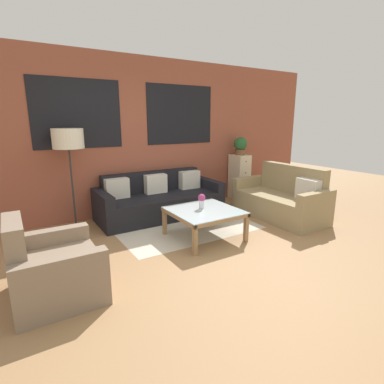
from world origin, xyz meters
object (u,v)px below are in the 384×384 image
Objects in this scene: coffee_table at (204,214)px; potted_plant at (240,145)px; floor_lamp at (68,142)px; drawer_cabinet at (239,177)px; armchair_corner at (53,270)px; couch_dark at (160,201)px; settee_vintage at (281,200)px; flower_vase at (202,200)px.

potted_plant is at bearing 37.68° from coffee_table.
floor_lamp is 3.59m from drawer_cabinet.
floor_lamp is 3.48m from potted_plant.
potted_plant is (3.47, 0.10, -0.21)m from floor_lamp.
armchair_corner is 4.50m from drawer_cabinet.
couch_dark is 2.46× the size of armchair_corner.
armchair_corner is 0.57× the size of floor_lamp.
couch_dark is at bearing 94.50° from coffee_table.
settee_vintage is 1.75× the size of coffee_table.
armchair_corner is 4.58m from potted_plant.
potted_plant reaches higher than drawer_cabinet.
flower_vase is at bearing -179.68° from settee_vintage.
armchair_corner is 2.16m from coffee_table.
couch_dark is 2.18m from settee_vintage.
armchair_corner is at bearing -165.64° from flower_vase.
drawer_cabinet is at bearing 80.99° from settee_vintage.
floor_lamp is at bearing 175.56° from couch_dark.
potted_plant reaches higher than flower_vase.
flower_vase is (1.54, -1.33, -0.82)m from floor_lamp.
floor_lamp is (-1.54, 1.40, 1.01)m from coffee_table.
coffee_table is 0.20m from flower_vase.
coffee_table is 4.29× the size of flower_vase.
floor_lamp is at bearing 139.20° from flower_vase.
armchair_corner reaches higher than coffee_table.
floor_lamp is at bearing 137.67° from coffee_table.
coffee_table is 2.58m from potted_plant.
drawer_cabinet is at bearing 25.92° from armchair_corner.
coffee_table is 0.97× the size of drawer_cabinet.
armchair_corner is (-3.82, -0.55, -0.03)m from settee_vintage.
couch_dark is at bearing 146.37° from settee_vintage.
coffee_table is at bearing -142.32° from drawer_cabinet.
flower_vase is (0.10, -1.22, 0.28)m from couch_dark.
armchair_corner is at bearing -154.08° from potted_plant.
potted_plant is (2.04, 0.21, 0.89)m from couch_dark.
drawer_cabinet reaches higher than settee_vintage.
coffee_table is at bearing -142.32° from potted_plant.
drawer_cabinet reaches higher than armchair_corner.
drawer_cabinet is 2.56× the size of potted_plant.
flower_vase reaches higher than coffee_table.
couch_dark is 2.37× the size of coffee_table.
armchair_corner is 2.19m from flower_vase.
couch_dark is 2.06m from drawer_cabinet.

